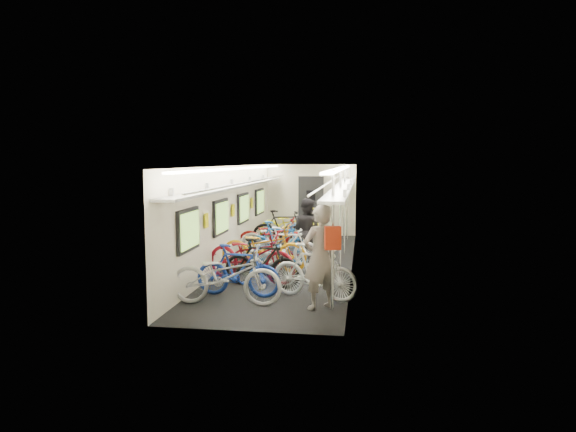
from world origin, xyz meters
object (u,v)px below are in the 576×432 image
(passenger_near, at_px, (320,257))
(passenger_mid, at_px, (307,231))
(bicycle_1, at_px, (238,271))
(bicycle_0, at_px, (226,276))
(backpack, at_px, (333,238))

(passenger_near, distance_m, passenger_mid, 3.92)
(bicycle_1, bearing_deg, bicycle_0, 178.21)
(bicycle_1, relative_size, backpack, 4.30)
(bicycle_0, xyz_separation_m, bicycle_1, (0.07, 0.57, -0.03))
(bicycle_0, bearing_deg, passenger_mid, -14.94)
(passenger_near, bearing_deg, bicycle_0, -38.63)
(bicycle_0, xyz_separation_m, passenger_near, (1.65, -0.01, 0.38))
(bicycle_1, bearing_deg, backpack, -110.59)
(passenger_near, bearing_deg, bicycle_1, -58.36)
(bicycle_1, height_order, passenger_mid, passenger_mid)
(bicycle_1, relative_size, passenger_mid, 1.02)
(passenger_mid, distance_m, backpack, 4.30)
(bicycle_0, relative_size, passenger_near, 1.11)
(bicycle_1, relative_size, passenger_near, 0.91)
(passenger_mid, height_order, backpack, passenger_mid)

